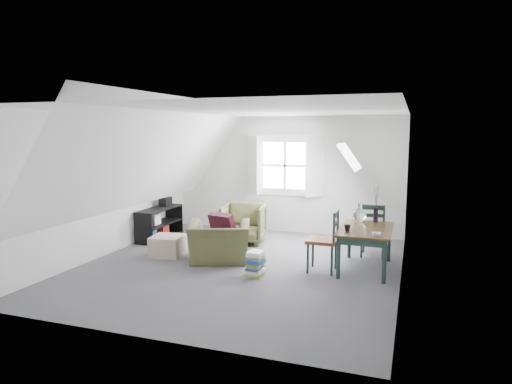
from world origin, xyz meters
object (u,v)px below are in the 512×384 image
at_px(ottoman, 168,246).
at_px(media_shelf, 159,225).
at_px(armchair_far, 244,242).
at_px(dining_table, 366,234).
at_px(armchair_near, 220,261).
at_px(dining_chair_far, 373,229).
at_px(magazine_stack, 256,264).
at_px(dining_chair_near, 325,240).

relative_size(ottoman, media_shelf, 0.43).
distance_m(armchair_far, dining_table, 2.73).
relative_size(armchair_near, media_shelf, 0.82).
bearing_deg(armchair_far, dining_table, -32.73).
bearing_deg(armchair_near, dining_chair_far, -174.45).
bearing_deg(magazine_stack, armchair_far, 115.65).
bearing_deg(media_shelf, magazine_stack, -32.22).
xyz_separation_m(dining_table, dining_chair_near, (-0.59, -0.31, -0.07)).
xyz_separation_m(dining_table, magazine_stack, (-1.54, -0.88, -0.39)).
bearing_deg(dining_chair_near, magazine_stack, -52.04).
distance_m(dining_table, magazine_stack, 1.82).
distance_m(dining_chair_far, magazine_stack, 2.35).
xyz_separation_m(armchair_far, magazine_stack, (0.92, -1.92, 0.19)).
xyz_separation_m(dining_chair_far, dining_chair_near, (-0.64, -1.14, 0.02)).
relative_size(media_shelf, magazine_stack, 3.27).
bearing_deg(magazine_stack, dining_chair_near, 31.05).
bearing_deg(armchair_near, dining_chair_near, 160.70).
height_order(ottoman, dining_chair_near, dining_chair_near).
xyz_separation_m(armchair_far, dining_table, (2.46, -1.03, 0.58)).
distance_m(armchair_near, magazine_stack, 1.02).
relative_size(ottoman, dining_table, 0.40).
distance_m(armchair_near, dining_chair_near, 1.85).
relative_size(armchair_far, dining_chair_near, 0.85).
bearing_deg(media_shelf, armchair_near, -31.30).
bearing_deg(armchair_near, armchair_far, -106.41).
bearing_deg(media_shelf, dining_chair_far, 0.23).
height_order(armchair_near, media_shelf, media_shelf).
height_order(dining_table, media_shelf, dining_table).
bearing_deg(dining_chair_far, dining_table, 73.90).
height_order(dining_table, dining_chair_far, dining_chair_far).
bearing_deg(media_shelf, armchair_far, 8.73).
relative_size(armchair_near, dining_chair_far, 1.07).
bearing_deg(armchair_far, media_shelf, 179.69).
distance_m(ottoman, magazine_stack, 1.93).
xyz_separation_m(ottoman, dining_chair_near, (2.79, 0.00, 0.33)).
height_order(armchair_far, dining_chair_near, dining_chair_near).
relative_size(armchair_far, magazine_stack, 2.21).
distance_m(armchair_far, media_shelf, 1.79).
relative_size(dining_chair_near, media_shelf, 0.80).
bearing_deg(dining_chair_near, dining_table, 124.92).
relative_size(armchair_far, media_shelf, 0.68).
relative_size(dining_table, media_shelf, 1.09).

